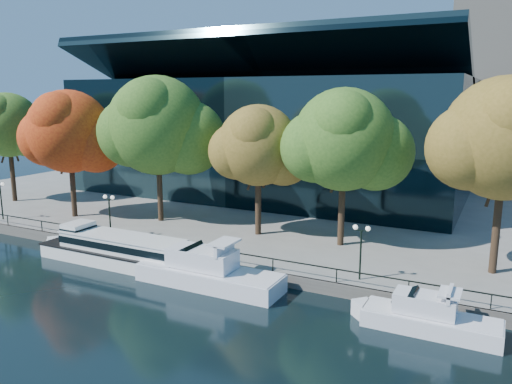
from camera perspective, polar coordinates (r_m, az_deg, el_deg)
The scene contains 16 objects.
ground at distance 41.15m, azimuth -12.96°, elevation -9.29°, with size 160.00×160.00×0.00m, color black.
promenade at distance 71.66m, azimuth 5.92°, elevation 0.11°, with size 90.00×67.08×1.00m.
railing at distance 42.93m, azimuth -10.29°, elevation -5.59°, with size 88.20×0.08×0.99m.
convention_building at distance 67.94m, azimuth 1.48°, elevation 6.38°, with size 50.00×24.57×21.43m.
tour_boat at distance 44.31m, azimuth -15.95°, elevation -6.17°, with size 16.13×3.60×3.06m.
cruiser_near at distance 38.14m, azimuth -6.05°, elevation -8.89°, with size 12.66×3.26×3.67m.
cruiser_far at distance 32.82m, azimuth 18.70°, elevation -13.26°, with size 9.02×2.50×2.94m.
tree_0 at distance 68.15m, azimuth -26.44°, elevation 6.73°, with size 9.80×8.04×13.36m.
tree_1 at distance 56.68m, azimuth -20.51°, elevation 6.29°, with size 11.00×9.02×13.64m.
tree_2 at distance 52.17m, azimuth -11.06°, elevation 7.23°, with size 12.66×10.38×15.06m.
tree_3 at distance 46.15m, azimuth 0.39°, elevation 5.13°, with size 9.42×7.73×12.26m.
tree_4 at distance 43.31m, azimuth 10.21°, elevation 5.65°, with size 11.04×9.05×13.75m.
tree_5 at distance 39.80m, azimuth 26.82°, elevation 5.20°, with size 11.12×9.12×14.51m.
lamp_0 at distance 59.27m, azimuth -27.18°, elevation 0.01°, with size 1.26×0.36×4.03m.
lamp_1 at distance 47.95m, azimuth -16.43°, elevation -1.58°, with size 1.26×0.36×4.03m.
lamp_2 at distance 36.41m, azimuth 11.92°, elevation -5.35°, with size 1.26×0.36×4.03m.
Camera 1 is at (25.14, -29.32, 14.19)m, focal length 35.00 mm.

